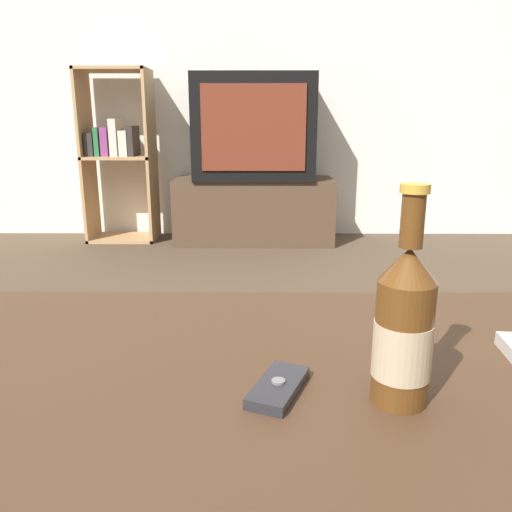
# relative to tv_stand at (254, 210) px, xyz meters

# --- Properties ---
(back_wall) EXTENTS (8.00, 0.05, 2.60)m
(back_wall) POSITION_rel_tv_stand_xyz_m (-0.05, 0.28, 1.09)
(back_wall) COLOR silver
(back_wall) RESTS_ON ground_plane
(coffee_table) EXTENTS (1.27, 0.73, 0.46)m
(coffee_table) POSITION_rel_tv_stand_xyz_m (-0.05, -2.75, 0.18)
(coffee_table) COLOR #422B1C
(coffee_table) RESTS_ON ground_plane
(tv_stand) EXTENTS (1.05, 0.40, 0.43)m
(tv_stand) POSITION_rel_tv_stand_xyz_m (0.00, 0.00, 0.00)
(tv_stand) COLOR #4C3828
(tv_stand) RESTS_ON ground_plane
(television) EXTENTS (0.77, 0.45, 0.65)m
(television) POSITION_rel_tv_stand_xyz_m (0.00, -0.00, 0.54)
(television) COLOR black
(television) RESTS_ON tv_stand
(bookshelf) EXTENTS (0.45, 0.30, 1.12)m
(bookshelf) POSITION_rel_tv_stand_xyz_m (-0.91, 0.06, 0.38)
(bookshelf) COLOR tan
(bookshelf) RESTS_ON ground_plane
(beer_bottle) EXTENTS (0.07, 0.07, 0.26)m
(beer_bottle) POSITION_rel_tv_stand_xyz_m (0.20, -2.78, 0.34)
(beer_bottle) COLOR #563314
(beer_bottle) RESTS_ON coffee_table
(cell_phone) EXTENTS (0.09, 0.12, 0.02)m
(cell_phone) POSITION_rel_tv_stand_xyz_m (0.06, -2.76, 0.25)
(cell_phone) COLOR #232328
(cell_phone) RESTS_ON coffee_table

